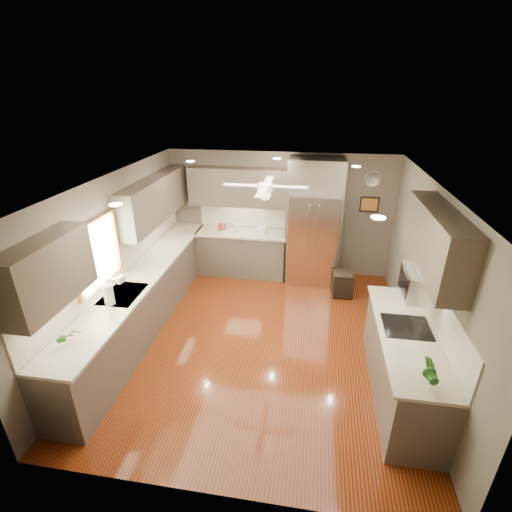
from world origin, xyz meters
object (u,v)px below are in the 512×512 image
(canister_a, at_px, (221,227))
(stool, at_px, (342,284))
(soap_bottle, at_px, (121,278))
(potted_plant_left, at_px, (70,335))
(microwave, at_px, (421,284))
(refrigerator, at_px, (313,225))
(paper_towel, at_px, (109,295))
(canister_c, at_px, (237,228))
(bowl, at_px, (262,232))
(canister_b, at_px, (226,227))
(potted_plant_right, at_px, (430,371))

(canister_a, bearing_deg, stool, -13.95)
(canister_a, height_order, soap_bottle, soap_bottle)
(soap_bottle, bearing_deg, canister_a, 69.71)
(potted_plant_left, distance_m, microwave, 4.15)
(refrigerator, bearing_deg, soap_bottle, -139.02)
(potted_plant_left, xyz_separation_m, paper_towel, (-0.02, 0.90, -0.00))
(canister_c, height_order, bowl, canister_c)
(microwave, bearing_deg, canister_a, 139.23)
(canister_b, distance_m, potted_plant_left, 4.03)
(soap_bottle, relative_size, paper_towel, 0.64)
(stool, bearing_deg, potted_plant_right, -79.40)
(paper_towel, bearing_deg, canister_c, 68.78)
(canister_a, relative_size, canister_b, 0.96)
(microwave, bearing_deg, canister_c, 136.20)
(canister_a, xyz_separation_m, potted_plant_right, (3.08, -3.85, 0.07))
(canister_c, xyz_separation_m, bowl, (0.51, 0.01, -0.06))
(canister_c, distance_m, potted_plant_left, 4.02)
(canister_a, height_order, microwave, microwave)
(canister_a, height_order, potted_plant_left, potted_plant_left)
(canister_b, height_order, soap_bottle, soap_bottle)
(soap_bottle, relative_size, stool, 0.46)
(canister_a, bearing_deg, soap_bottle, -110.29)
(potted_plant_right, bearing_deg, microwave, 84.29)
(canister_c, xyz_separation_m, refrigerator, (1.52, -0.02, 0.16))
(canister_b, xyz_separation_m, paper_towel, (-0.90, -3.03, 0.07))
(refrigerator, height_order, microwave, refrigerator)
(canister_b, bearing_deg, potted_plant_right, -52.66)
(soap_bottle, height_order, microwave, microwave)
(canister_c, relative_size, bowl, 0.72)
(microwave, bearing_deg, stool, 108.52)
(canister_b, xyz_separation_m, microwave, (3.09, -2.81, 0.47))
(stool, bearing_deg, soap_bottle, -151.50)
(microwave, bearing_deg, potted_plant_right, -95.71)
(canister_c, distance_m, refrigerator, 1.53)
(canister_a, bearing_deg, potted_plant_left, -101.41)
(potted_plant_right, bearing_deg, soap_bottle, 160.62)
(refrigerator, bearing_deg, canister_c, 179.16)
(microwave, xyz_separation_m, paper_towel, (-4.00, -0.23, -0.40))
(potted_plant_left, bearing_deg, potted_plant_right, 0.39)
(canister_b, bearing_deg, bowl, -5.31)
(soap_bottle, bearing_deg, paper_towel, -79.21)
(soap_bottle, bearing_deg, canister_b, 68.16)
(canister_a, relative_size, bowl, 0.64)
(canister_c, distance_m, microwave, 3.97)
(bowl, relative_size, stool, 0.51)
(canister_a, distance_m, canister_c, 0.34)
(canister_c, relative_size, potted_plant_right, 0.54)
(microwave, height_order, paper_towel, microwave)
(paper_towel, bearing_deg, bowl, 60.78)
(canister_c, xyz_separation_m, stool, (2.13, -0.59, -0.79))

